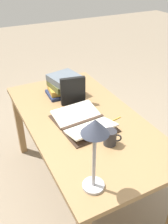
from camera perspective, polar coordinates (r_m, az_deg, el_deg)
name	(u,v)px	position (r m, az deg, el deg)	size (l,w,h in m)	color
ground_plane	(83,185)	(2.32, -0.13, -16.41)	(12.00, 12.00, 0.00)	gray
reading_desk	(83,128)	(1.89, -0.15, -3.64)	(1.49, 0.80, 0.72)	#937047
open_book	(83,122)	(1.77, -0.20, -2.24)	(0.45, 0.38, 0.06)	#38281E
book_stack_tall	(64,85)	(2.13, -4.48, 6.24)	(0.25, 0.31, 0.17)	#1E284C
book_standing_upright	(73,91)	(1.97, -2.55, 4.82)	(0.07, 0.20, 0.23)	black
reading_lamp	(95,138)	(1.13, 2.47, -5.93)	(0.13, 0.13, 0.42)	#ADADB2
coffee_mug	(110,138)	(1.58, 6.04, -5.83)	(0.09, 0.11, 0.10)	#28282D
pencil	(112,121)	(1.81, 6.45, -2.04)	(0.04, 0.17, 0.01)	gold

